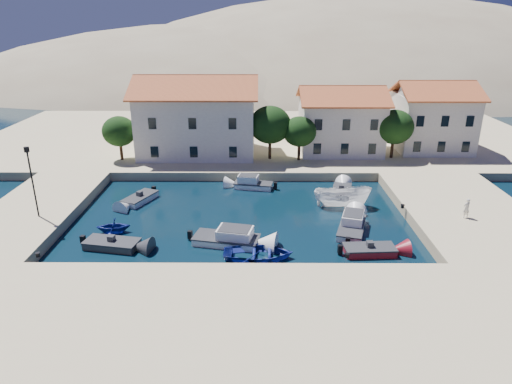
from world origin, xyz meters
TOP-DOWN VIEW (x-y plane):
  - ground at (0.00, 0.00)m, footprint 400.00×400.00m
  - quay_south at (0.00, -6.00)m, footprint 52.00×12.00m
  - quay_east at (20.50, 10.00)m, footprint 11.00×20.00m
  - quay_west at (-19.00, 10.00)m, footprint 8.00×20.00m
  - quay_north at (2.00, 38.00)m, footprint 80.00×36.00m
  - hills at (20.64, 123.62)m, footprint 254.00×176.00m
  - building_left at (-6.00, 28.00)m, footprint 14.70×9.45m
  - building_mid at (12.00, 29.00)m, footprint 10.50×8.40m
  - building_right at (24.00, 30.00)m, footprint 9.45×8.40m
  - trees at (4.51, 25.46)m, footprint 37.30×5.30m
  - lamppost at (-17.50, 8.00)m, footprint 0.35×0.25m
  - bollards at (2.80, 3.87)m, footprint 29.36×9.56m
  - motorboat_grey_sw at (-10.03, 4.14)m, footprint 4.57×2.67m
  - cabin_cruiser_south at (-0.98, 4.90)m, footprint 5.63×3.30m
  - rowboat_south at (1.62, 2.50)m, footprint 5.31×3.81m
  - motorboat_red_se at (10.23, 3.23)m, footprint 4.04×1.99m
  - cabin_cruiser_east at (9.62, 7.21)m, footprint 3.40×5.39m
  - boat_east at (9.74, 12.75)m, footprint 5.56×2.17m
  - motorboat_white_ne at (10.21, 15.90)m, footprint 2.78×4.32m
  - rowboat_west at (-10.74, 6.91)m, footprint 3.06×2.73m
  - motorboat_white_west at (-10.19, 13.93)m, footprint 3.21×4.39m
  - cabin_cruiser_north at (1.08, 17.81)m, footprint 4.32×2.43m
  - pedestrian at (19.48, 7.92)m, footprint 0.75×0.61m

SIDE VIEW (x-z plane):
  - hills at x=20.64m, z-range -72.90..26.10m
  - ground at x=0.00m, z-range 0.00..0.00m
  - rowboat_south at x=1.62m, z-range -0.55..0.55m
  - boat_east at x=9.74m, z-range -1.07..1.07m
  - rowboat_west at x=-10.74m, z-range -0.74..0.74m
  - motorboat_grey_sw at x=-10.03m, z-range -0.33..0.92m
  - motorboat_white_ne at x=10.21m, z-range -0.33..0.92m
  - motorboat_white_west at x=-10.19m, z-range -0.33..0.92m
  - motorboat_red_se at x=10.23m, z-range -0.33..0.92m
  - cabin_cruiser_east at x=9.62m, z-range -0.32..1.28m
  - cabin_cruiser_south at x=-0.98m, z-range -0.32..1.28m
  - cabin_cruiser_north at x=1.08m, z-range -0.32..1.28m
  - quay_south at x=0.00m, z-range 0.00..1.00m
  - quay_east at x=20.50m, z-range 0.00..1.00m
  - quay_west at x=-19.00m, z-range 0.00..1.00m
  - quay_north at x=2.00m, z-range 0.00..1.00m
  - bollards at x=2.80m, z-range 1.00..1.30m
  - pedestrian at x=19.48m, z-range 1.00..2.76m
  - lamppost at x=-17.50m, z-range 1.64..7.87m
  - trees at x=4.51m, z-range 1.61..8.06m
  - building_mid at x=12.00m, z-range 1.07..9.37m
  - building_right at x=24.00m, z-range 1.07..9.87m
  - building_left at x=-6.00m, z-range 1.09..10.79m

